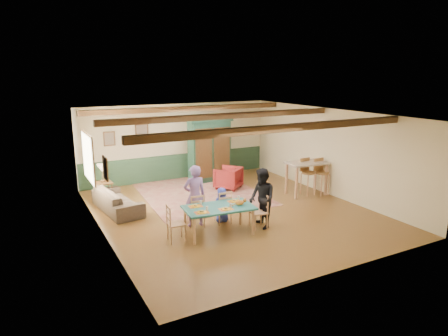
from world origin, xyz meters
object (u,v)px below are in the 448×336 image
armchair (228,178)px  person_woman (262,199)px  dining_chair_end_right (258,211)px  table_lamp (102,173)px  dining_chair_far_left (196,210)px  bar_stool_left (308,177)px  dining_chair_end_left (176,223)px  cat (240,202)px  person_man (195,196)px  armoire (209,150)px  sofa (117,200)px  end_table (104,192)px  person_child (222,205)px  counter_table (306,178)px  dining_table (219,221)px  bar_stool_right (322,177)px  dining_chair_far_right (223,207)px

armchair → person_woman: bearing=37.2°
dining_chair_end_right → table_lamp: table_lamp is taller
dining_chair_far_left → bar_stool_left: (4.22, 0.80, 0.14)m
armchair → dining_chair_end_left: bearing=8.0°
person_woman → cat: size_ratio=4.58×
person_man → armoire: size_ratio=0.71×
dining_chair_end_left → person_man: (0.76, 0.65, 0.35)m
sofa → end_table: (-0.15, 1.04, -0.01)m
person_child → table_lamp: 3.95m
person_man → armchair: 3.45m
cat → counter_table: counter_table is taller
sofa → bar_stool_left: 5.82m
person_woman → armchair: person_woman is taller
counter_table → person_man: bearing=-169.6°
person_woman → table_lamp: person_woman is taller
cat → sofa: (-2.23, 2.95, -0.46)m
person_woman → person_child: 1.10m
sofa → table_lamp: 1.19m
sofa → counter_table: counter_table is taller
sofa → dining_chair_end_right: bearing=-143.0°
dining_table → person_woman: bearing=-6.1°
dining_chair_end_right → bar_stool_right: bar_stool_right is taller
person_woman → bar_stool_right: person_woman is taller
end_table → bar_stool_right: (6.20, -2.55, 0.28)m
counter_table → person_woman: bearing=-149.0°
bar_stool_left → dining_chair_end_left: bearing=-168.3°
person_woman → bar_stool_left: bearing=126.1°
dining_chair_far_right → dining_chair_far_left: bearing=0.0°
dining_chair_end_right → dining_chair_end_left: bearing=-90.0°
counter_table → bar_stool_left: 0.08m
dining_table → dining_chair_end_left: dining_chair_end_left is taller
bar_stool_left → dining_chair_far_left: bearing=-173.1°
dining_table → person_woman: person_woman is taller
dining_chair_end_right → person_child: (-0.60, 0.80, 0.03)m
dining_chair_end_right → end_table: bearing=-137.3°
person_man → dining_chair_far_right: bearing=174.3°
person_child → sofa: person_child is taller
dining_chair_far_left → dining_chair_end_right: (1.33, -0.80, 0.00)m
dining_chair_end_left → table_lamp: table_lamp is taller
armoire → sofa: size_ratio=1.07×
end_table → person_man: bearing=-62.4°
dining_chair_far_left → sofa: dining_chair_far_left is taller
dining_chair_end_left → counter_table: size_ratio=0.68×
end_table → table_lamp: 0.57m
dining_chair_far_left → dining_chair_far_right: bearing=-180.0°
dining_chair_far_right → counter_table: counter_table is taller
person_man → bar_stool_left: bearing=-164.1°
dining_chair_far_left → armoire: armoire is taller
person_woman → cat: person_woman is taller
end_table → table_lamp: table_lamp is taller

